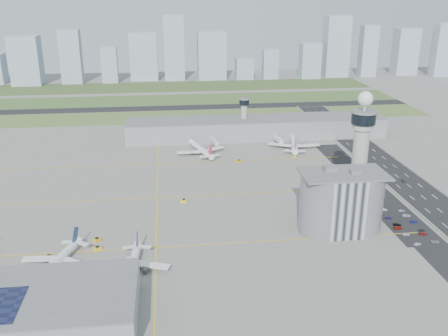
{
  "coord_description": "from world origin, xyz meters",
  "views": [
    {
      "loc": [
        -32.56,
        -240.86,
        115.42
      ],
      "look_at": [
        0.0,
        35.0,
        15.0
      ],
      "focal_mm": 40.0,
      "sensor_mm": 36.0,
      "label": 1
    }
  ],
  "objects": [
    {
      "name": "skyline_bldg_11",
      "position": [
        108.28,
        423.34,
        19.48
      ],
      "size": [
        20.22,
        16.18,
        38.97
      ],
      "primitive_type": "cube",
      "color": "#9EADC1",
      "rests_on": "ground"
    },
    {
      "name": "jet_bridge_near_2",
      "position": [
        -53.0,
        -61.0,
        2.85
      ],
      "size": [
        5.39,
        14.31,
        5.7
      ],
      "primitive_type": null,
      "rotation": [
        0.0,
        0.0,
        1.4
      ],
      "color": "silver",
      "rests_on": "ground"
    },
    {
      "name": "car_lot_2",
      "position": [
        82.15,
        -24.64,
        0.62
      ],
      "size": [
        4.5,
        2.08,
        1.25
      ],
      "primitive_type": "imported",
      "rotation": [
        0.0,
        0.0,
        1.57
      ],
      "color": "#AF180F",
      "rests_on": "ground"
    },
    {
      "name": "car_lot_8",
      "position": [
        93.11,
        -28.49,
        0.56
      ],
      "size": [
        3.32,
        1.41,
        1.12
      ],
      "primitive_type": "imported",
      "rotation": [
        0.0,
        0.0,
        1.6
      ],
      "color": "#26272E",
      "rests_on": "ground"
    },
    {
      "name": "car_lot_5",
      "position": [
        84.18,
        -2.54,
        0.61
      ],
      "size": [
        3.86,
        1.87,
        1.22
      ],
      "primitive_type": "imported",
      "rotation": [
        0.0,
        0.0,
        1.41
      ],
      "color": "silver",
      "rests_on": "ground"
    },
    {
      "name": "skyline_bldg_10",
      "position": [
        73.27,
        423.68,
        13.87
      ],
      "size": [
        23.01,
        18.41,
        27.75
      ],
      "primitive_type": "cube",
      "color": "#9EADC1",
      "rests_on": "ground"
    },
    {
      "name": "landside_road",
      "position": [
        90.0,
        -10.0,
        0.04
      ],
      "size": [
        18.0,
        260.0,
        0.08
      ],
      "primitive_type": "cube",
      "color": "black",
      "rests_on": "ground"
    },
    {
      "name": "car_lot_4",
      "position": [
        82.39,
        -12.95,
        0.62
      ],
      "size": [
        3.69,
        1.66,
        1.23
      ],
      "primitive_type": "imported",
      "rotation": [
        0.0,
        0.0,
        1.63
      ],
      "color": "navy",
      "rests_on": "ground"
    },
    {
      "name": "tug_2",
      "position": [
        -67.17,
        -28.97,
        0.99
      ],
      "size": [
        4.15,
        3.94,
        1.99
      ],
      "primitive_type": null,
      "rotation": [
        0.0,
        0.0,
        2.22
      ],
      "color": "yellow",
      "rests_on": "ground"
    },
    {
      "name": "highway",
      "position": [
        115.0,
        0.0,
        0.05
      ],
      "size": [
        28.0,
        500.0,
        0.1
      ],
      "primitive_type": "cube",
      "color": "black",
      "rests_on": "ground"
    },
    {
      "name": "jet_bridge_far_0",
      "position": [
        2.0,
        132.0,
        2.85
      ],
      "size": [
        5.39,
        14.31,
        5.7
      ],
      "primitive_type": null,
      "rotation": [
        0.0,
        0.0,
        -1.4
      ],
      "color": "silver",
      "rests_on": "ground"
    },
    {
      "name": "near_terminal",
      "position": [
        -88.07,
        -82.02,
        6.43
      ],
      "size": [
        84.0,
        42.0,
        13.0
      ],
      "color": "gray",
      "rests_on": "ground"
    },
    {
      "name": "airplane_near_b",
      "position": [
        -82.92,
        -43.3,
        5.55
      ],
      "size": [
        45.18,
        48.75,
        11.1
      ],
      "primitive_type": null,
      "rotation": [
        0.0,
        0.0,
        -1.92
      ],
      "color": "white",
      "rests_on": "ground"
    },
    {
      "name": "ground",
      "position": [
        0.0,
        0.0,
        0.0
      ],
      "size": [
        1000.0,
        1000.0,
        0.0
      ],
      "primitive_type": "plane",
      "color": "gray"
    },
    {
      "name": "skyline_bldg_16",
      "position": [
        345.49,
        415.96,
        35.78
      ],
      "size": [
        23.04,
        18.43,
        71.56
      ],
      "primitive_type": "cube",
      "color": "#9EADC1",
      "rests_on": "ground"
    },
    {
      "name": "skyline_bldg_9",
      "position": [
        30.27,
        432.32,
        31.06
      ],
      "size": [
        36.96,
        29.57,
        62.11
      ],
      "primitive_type": "cube",
      "color": "#9EADC1",
      "rests_on": "ground"
    },
    {
      "name": "airplane_far_b",
      "position": [
        63.21,
        114.88,
        6.44
      ],
      "size": [
        47.81,
        53.12,
        12.88
      ],
      "primitive_type": null,
      "rotation": [
        0.0,
        0.0,
        1.36
      ],
      "color": "white",
      "rests_on": "ground"
    },
    {
      "name": "taxiway_line_h_0",
      "position": [
        -40.0,
        -30.0,
        0.01
      ],
      "size": [
        260.0,
        0.6,
        0.01
      ],
      "primitive_type": "cube",
      "color": "yellow",
      "rests_on": "ground"
    },
    {
      "name": "car_lot_3",
      "position": [
        83.37,
        -21.05,
        0.59
      ],
      "size": [
        4.17,
        2.01,
        1.17
      ],
      "primitive_type": "imported",
      "rotation": [
        0.0,
        0.0,
        1.48
      ],
      "color": "black",
      "rests_on": "ground"
    },
    {
      "name": "tug_0",
      "position": [
        -88.24,
        -34.11,
        0.89
      ],
      "size": [
        2.89,
        3.53,
        1.78
      ],
      "primitive_type": null,
      "rotation": [
        0.0,
        0.0,
        -2.85
      ],
      "color": "orange",
      "rests_on": "ground"
    },
    {
      "name": "skyline_bldg_5",
      "position": [
        -150.11,
        419.66,
        33.44
      ],
      "size": [
        25.49,
        20.39,
        66.89
      ],
      "primitive_type": "cube",
      "color": "#9EADC1",
      "rests_on": "ground"
    },
    {
      "name": "car_lot_11",
      "position": [
        93.46,
        -5.16,
        0.55
      ],
      "size": [
        4.0,
        2.1,
        1.11
      ],
      "primitive_type": "imported",
      "rotation": [
        0.0,
        0.0,
        1.42
      ],
      "color": "#9A9AA7",
      "rests_on": "ground"
    },
    {
      "name": "terminal_pier",
      "position": [
        40.0,
        148.0,
        7.9
      ],
      "size": [
        210.0,
        32.0,
        15.8
      ],
      "color": "gray",
      "rests_on": "ground"
    },
    {
      "name": "tug_4",
      "position": [
        16.59,
        86.8,
        0.96
      ],
      "size": [
        3.32,
        3.89,
        1.91
      ],
      "primitive_type": null,
      "rotation": [
        0.0,
        0.0,
        -2.76
      ],
      "color": "#E0AB00",
      "rests_on": "ground"
    },
    {
      "name": "airplane_far_a",
      "position": [
        -8.64,
        109.71,
        6.13
      ],
      "size": [
        48.27,
        52.66,
        12.26
      ],
      "primitive_type": null,
      "rotation": [
        0.0,
        0.0,
        1.86
      ],
      "color": "white",
      "rests_on": "ground"
    },
    {
      "name": "skyline_bldg_14",
      "position": [
        244.74,
        426.38,
        34.37
      ],
      "size": [
        21.59,
        17.28,
        68.75
      ],
      "primitive_type": "cube",
      "color": "#9EADC1",
      "rests_on": "ground"
    },
    {
      "name": "skyline_bldg_13",
      "position": [
        201.27,
        433.27,
        40.6
      ],
      "size": [
        32.26,
        25.81,
        81.2
      ],
      "primitive_type": "cube",
      "color": "#9EADC1",
      "rests_on": "ground"
    },
    {
      "name": "tug_5",
      "position": [
        58.16,
        93.88,
        0.84
      ],
      "size": [
        2.58,
        3.26,
        1.67
      ],
      "primitive_type": null,
      "rotation": [
        0.0,
        0.0,
        0.23
      ],
      "color": "gold",
      "rests_on": "ground"
    },
    {
      "name": "car_lot_0",
      "position": [
        83.83,
        -42.12,
        0.64
      ],
      "size": [
        3.98,
        2.13,
        1.29
      ],
      "primitive_type": "imported",
      "rotation": [
        0.0,
        0.0,
        1.74
      ],
      "color": "silver",
      "rests_on": "ground"
    },
    {
      "name": "skyline_bldg_15",
      "position": [
        302.83,
        435.54,
        31.7
      ],
      "size": [
        30.25,
        24.2,
        63.4
      ],
      "primitive_type": "cube",
      "color": "#9EADC1",
      "rests_on": "ground"
    },
    {
      "name": "skyline_bldg_12",
      "position": [
        162.17,
        421.29,
        23.44
      ],
      "size": [
        26.14,
        20.92,
        46.89
      ],
      "primitive_type": "cube",
      "color": "#9EADC1",
      "rests_on": "ground"
    },
    {
      "name": "taxiway_line_h_2",
      "position": [
        -40.0,
        90.0,
        0.01
      ],
      "size": [
        260.0,
        0.6,
        0.01
      ],
      "primitive_type": "cube",
      "color": "yellow",
      "rests_on": "ground"
    },
    {
      "name": "jet_bridge_far_1",
      "position": [
        52.0,
        132.0,
        2.85
      ],
      "size": [
        5.39,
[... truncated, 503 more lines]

